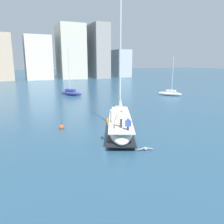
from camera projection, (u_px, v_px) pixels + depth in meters
name	position (u px, v px, depth m)	size (l,w,h in m)	color
ground_plane	(116.00, 131.00, 22.97)	(400.00, 400.00, 0.00)	#284C66
main_sailboat	(120.00, 124.00, 22.02)	(6.19, 9.73, 13.67)	white
moored_sloop_far	(71.00, 92.00, 47.27)	(4.43, 5.25, 9.87)	navy
moored_catamaran	(170.00, 93.00, 46.95)	(4.10, 4.64, 8.05)	white
seagull	(145.00, 148.00, 17.75)	(1.26, 0.51, 0.18)	silver
mooring_buoy	(62.00, 127.00, 23.68)	(0.56, 0.56, 0.88)	#EA4C19
waterfront_buildings	(27.00, 55.00, 88.35)	(84.86, 20.67, 23.09)	silver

